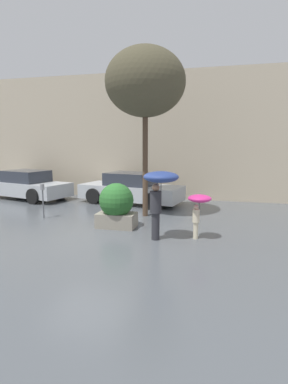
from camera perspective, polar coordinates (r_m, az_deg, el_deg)
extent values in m
plane|color=#51565B|center=(8.98, -10.27, -7.88)|extent=(40.00, 40.00, 0.00)
cube|color=#B7A88E|center=(14.79, -0.23, 10.55)|extent=(18.00, 0.30, 6.00)
cube|color=gray|center=(9.55, -5.23, -5.34)|extent=(1.21, 0.72, 0.46)
sphere|color=#286028|center=(9.41, -5.29, -1.59)|extent=(1.08, 1.08, 1.08)
cylinder|color=#2D2D33|center=(8.25, 2.21, -6.53)|extent=(0.22, 0.22, 0.75)
cylinder|color=#2D2D33|center=(8.10, 2.24, -1.93)|extent=(0.31, 0.31, 0.60)
sphere|color=#997056|center=(8.04, 2.25, 0.88)|extent=(0.20, 0.20, 0.20)
cylinder|color=#4C4C51|center=(8.06, 3.25, 0.57)|extent=(0.02, 0.02, 0.65)
ellipsoid|color=navy|center=(8.02, 3.27, 2.88)|extent=(0.95, 0.95, 0.30)
cylinder|color=beige|center=(8.49, 9.81, -7.23)|extent=(0.14, 0.14, 0.47)
cylinder|color=beige|center=(8.38, 9.89, -4.48)|extent=(0.19, 0.19, 0.37)
sphere|color=beige|center=(8.33, 9.93, -2.82)|extent=(0.13, 0.13, 0.13)
cylinder|color=#4C4C51|center=(8.30, 10.50, -2.83)|extent=(0.02, 0.02, 0.47)
ellipsoid|color=#E02D84|center=(8.25, 10.55, -1.22)|extent=(0.64, 0.64, 0.21)
cube|color=#B7BCC1|center=(13.41, -2.54, 0.01)|extent=(4.83, 2.62, 0.63)
cube|color=#2D333D|center=(13.33, -2.56, 2.52)|extent=(2.32, 1.85, 0.55)
cylinder|color=black|center=(13.45, -9.61, -0.77)|extent=(0.72, 0.36, 0.69)
cylinder|color=black|center=(14.86, -5.82, 0.22)|extent=(0.72, 0.36, 0.69)
cylinder|color=black|center=(12.06, 1.52, -1.76)|extent=(0.72, 0.36, 0.69)
cylinder|color=black|center=(13.62, 4.45, -0.55)|extent=(0.72, 0.36, 0.69)
cube|color=#B7BCC1|center=(15.65, -21.40, 0.68)|extent=(4.75, 2.79, 0.63)
cube|color=#2D333D|center=(15.58, -21.52, 2.83)|extent=(2.31, 1.92, 0.55)
cylinder|color=black|center=(17.27, -22.19, 0.81)|extent=(0.72, 0.39, 0.69)
cylinder|color=black|center=(14.08, -20.37, -0.77)|extent=(0.72, 0.39, 0.69)
cylinder|color=black|center=(15.25, -15.55, 0.16)|extent=(0.72, 0.39, 0.69)
cylinder|color=brown|center=(10.78, 0.23, 5.73)|extent=(0.19, 0.19, 3.96)
ellipsoid|color=#4C4733|center=(10.97, 0.24, 20.19)|extent=(2.79, 2.79, 2.37)
cylinder|color=#595B60|center=(11.18, -18.65, -2.19)|extent=(0.05, 0.05, 1.03)
cylinder|color=gray|center=(11.08, -18.81, 0.93)|extent=(0.14, 0.14, 0.20)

